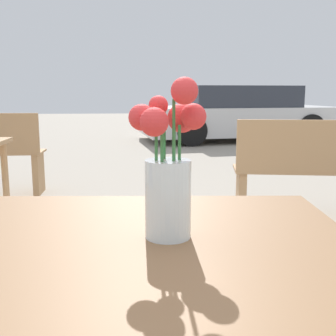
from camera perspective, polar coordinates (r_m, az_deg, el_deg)
The scene contains 3 objects.
table_front at distance 0.98m, azimuth -3.89°, elevation -15.28°, with size 1.05×0.93×0.73m.
flower_vase at distance 0.94m, azimuth 0.13°, elevation -1.17°, with size 0.17×0.15×0.36m.
parked_car at distance 9.48m, azimuth 9.34°, elevation 7.22°, with size 4.30×2.33×1.18m.
Camera 1 is at (-0.02, -0.88, 1.06)m, focal length 45.00 mm.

